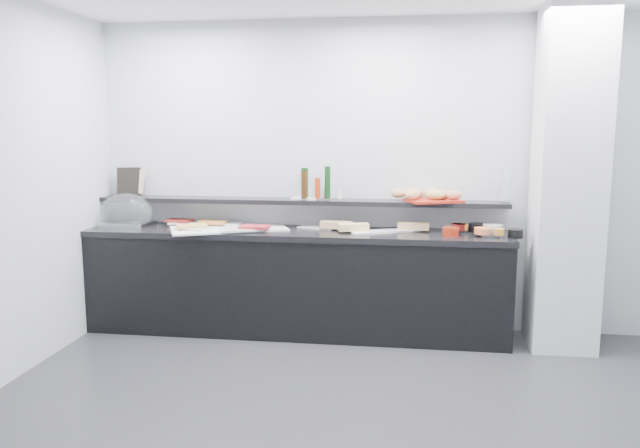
# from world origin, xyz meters

# --- Properties ---
(ground) EXTENTS (5.00, 5.00, 0.00)m
(ground) POSITION_xyz_m (0.00, 0.00, 0.00)
(ground) COLOR #2D2D30
(ground) RESTS_ON ground
(back_wall) EXTENTS (5.00, 0.02, 2.70)m
(back_wall) POSITION_xyz_m (0.00, 2.00, 1.35)
(back_wall) COLOR silver
(back_wall) RESTS_ON ground
(column) EXTENTS (0.50, 0.50, 2.70)m
(column) POSITION_xyz_m (1.50, 1.65, 1.35)
(column) COLOR silver
(column) RESTS_ON ground
(buffet_cabinet) EXTENTS (3.60, 0.60, 0.85)m
(buffet_cabinet) POSITION_xyz_m (-0.70, 1.70, 0.42)
(buffet_cabinet) COLOR black
(buffet_cabinet) RESTS_ON ground
(counter_top) EXTENTS (3.62, 0.62, 0.05)m
(counter_top) POSITION_xyz_m (-0.70, 1.70, 0.88)
(counter_top) COLOR black
(counter_top) RESTS_ON buffet_cabinet
(wall_shelf) EXTENTS (3.60, 0.25, 0.04)m
(wall_shelf) POSITION_xyz_m (-0.70, 1.88, 1.13)
(wall_shelf) COLOR black
(wall_shelf) RESTS_ON back_wall
(cloche_base) EXTENTS (0.45, 0.32, 0.04)m
(cloche_base) POSITION_xyz_m (-2.23, 1.73, 0.92)
(cloche_base) COLOR #ACB0B3
(cloche_base) RESTS_ON counter_top
(cloche_dome) EXTENTS (0.51, 0.37, 0.34)m
(cloche_dome) POSITION_xyz_m (-2.24, 1.73, 1.03)
(cloche_dome) COLOR white
(cloche_dome) RESTS_ON cloche_base
(linen_runner) EXTENTS (1.08, 0.82, 0.01)m
(linen_runner) POSITION_xyz_m (-1.28, 1.67, 0.91)
(linen_runner) COLOR silver
(linen_runner) RESTS_ON counter_top
(platter_meat_a) EXTENTS (0.33, 0.26, 0.01)m
(platter_meat_a) POSITION_xyz_m (-1.75, 1.86, 0.92)
(platter_meat_a) COLOR white
(platter_meat_a) RESTS_ON linen_runner
(food_meat_a) EXTENTS (0.25, 0.18, 0.02)m
(food_meat_a) POSITION_xyz_m (-1.79, 1.84, 0.94)
(food_meat_a) COLOR maroon
(food_meat_a) RESTS_ON platter_meat_a
(platter_salmon) EXTENTS (0.31, 0.21, 0.01)m
(platter_salmon) POSITION_xyz_m (-1.38, 1.85, 0.92)
(platter_salmon) COLOR silver
(platter_salmon) RESTS_ON linen_runner
(food_salmon) EXTENTS (0.25, 0.17, 0.02)m
(food_salmon) POSITION_xyz_m (-1.46, 1.79, 0.94)
(food_salmon) COLOR #C77628
(food_salmon) RESTS_ON platter_salmon
(platter_cheese) EXTENTS (0.31, 0.25, 0.01)m
(platter_cheese) POSITION_xyz_m (-1.55, 1.56, 0.92)
(platter_cheese) COLOR silver
(platter_cheese) RESTS_ON linen_runner
(food_cheese) EXTENTS (0.29, 0.25, 0.02)m
(food_cheese) POSITION_xyz_m (-1.57, 1.56, 0.94)
(food_cheese) COLOR #D5AA53
(food_cheese) RESTS_ON platter_cheese
(platter_meat_b) EXTENTS (0.41, 0.35, 0.01)m
(platter_meat_b) POSITION_xyz_m (-1.14, 1.57, 0.92)
(platter_meat_b) COLOR white
(platter_meat_b) RESTS_ON linen_runner
(food_meat_b) EXTENTS (0.25, 0.17, 0.02)m
(food_meat_b) POSITION_xyz_m (-1.03, 1.59, 0.94)
(food_meat_b) COLOR maroon
(food_meat_b) RESTS_ON platter_meat_b
(sandwich_plate_left) EXTENTS (0.34, 0.20, 0.01)m
(sandwich_plate_left) POSITION_xyz_m (-0.53, 1.83, 0.91)
(sandwich_plate_left) COLOR silver
(sandwich_plate_left) RESTS_ON counter_top
(sandwich_food_left) EXTENTS (0.28, 0.15, 0.06)m
(sandwich_food_left) POSITION_xyz_m (-0.35, 1.77, 0.94)
(sandwich_food_left) COLOR tan
(sandwich_food_left) RESTS_ON sandwich_plate_left
(tongs_left) EXTENTS (0.16, 0.01, 0.01)m
(tongs_left) POSITION_xyz_m (-0.60, 1.71, 0.92)
(tongs_left) COLOR silver
(tongs_left) RESTS_ON sandwich_plate_left
(sandwich_plate_mid) EXTENTS (0.35, 0.26, 0.01)m
(sandwich_plate_mid) POSITION_xyz_m (-0.05, 1.66, 0.91)
(sandwich_plate_mid) COLOR white
(sandwich_plate_mid) RESTS_ON counter_top
(sandwich_food_mid) EXTENTS (0.27, 0.16, 0.06)m
(sandwich_food_mid) POSITION_xyz_m (-0.20, 1.67, 0.94)
(sandwich_food_mid) COLOR #DAB472
(sandwich_food_mid) RESTS_ON sandwich_plate_mid
(tongs_mid) EXTENTS (0.14, 0.10, 0.01)m
(tongs_mid) POSITION_xyz_m (-0.25, 1.66, 0.92)
(tongs_mid) COLOR silver
(tongs_mid) RESTS_ON sandwich_plate_mid
(sandwich_plate_right) EXTENTS (0.33, 0.24, 0.01)m
(sandwich_plate_right) POSITION_xyz_m (0.22, 1.79, 0.91)
(sandwich_plate_right) COLOR silver
(sandwich_plate_right) RESTS_ON counter_top
(sandwich_food_right) EXTENTS (0.27, 0.12, 0.06)m
(sandwich_food_right) POSITION_xyz_m (0.30, 1.80, 0.94)
(sandwich_food_right) COLOR tan
(sandwich_food_right) RESTS_ON sandwich_plate_right
(tongs_right) EXTENTS (0.16, 0.02, 0.01)m
(tongs_right) POSITION_xyz_m (0.26, 1.71, 0.92)
(tongs_right) COLOR #B9BDC1
(tongs_right) RESTS_ON sandwich_plate_right
(bowl_glass_fruit) EXTENTS (0.20, 0.20, 0.07)m
(bowl_glass_fruit) POSITION_xyz_m (0.61, 1.79, 0.94)
(bowl_glass_fruit) COLOR white
(bowl_glass_fruit) RESTS_ON counter_top
(fill_glass_fruit) EXTENTS (0.14, 0.14, 0.05)m
(fill_glass_fruit) POSITION_xyz_m (0.69, 1.80, 0.95)
(fill_glass_fruit) COLOR orange
(fill_glass_fruit) RESTS_ON bowl_glass_fruit
(bowl_black_jam) EXTENTS (0.17, 0.17, 0.07)m
(bowl_black_jam) POSITION_xyz_m (0.83, 1.86, 0.94)
(bowl_black_jam) COLOR black
(bowl_black_jam) RESTS_ON counter_top
(fill_black_jam) EXTENTS (0.15, 0.15, 0.05)m
(fill_black_jam) POSITION_xyz_m (0.68, 1.79, 0.95)
(fill_black_jam) COLOR #590D0C
(fill_black_jam) RESTS_ON bowl_black_jam
(bowl_glass_cream) EXTENTS (0.17, 0.17, 0.07)m
(bowl_glass_cream) POSITION_xyz_m (0.94, 1.82, 0.94)
(bowl_glass_cream) COLOR white
(bowl_glass_cream) RESTS_ON counter_top
(fill_glass_cream) EXTENTS (0.19, 0.19, 0.05)m
(fill_glass_cream) POSITION_xyz_m (0.96, 1.82, 0.95)
(fill_glass_cream) COLOR white
(fill_glass_cream) RESTS_ON bowl_glass_cream
(bowl_red_jam) EXTENTS (0.17, 0.17, 0.07)m
(bowl_red_jam) POSITION_xyz_m (0.60, 1.61, 0.94)
(bowl_red_jam) COLOR maroon
(bowl_red_jam) RESTS_ON counter_top
(fill_red_jam) EXTENTS (0.14, 0.14, 0.05)m
(fill_red_jam) POSITION_xyz_m (0.59, 1.62, 0.95)
(fill_red_jam) COLOR #57210C
(fill_red_jam) RESTS_ON bowl_red_jam
(bowl_glass_salmon) EXTENTS (0.17, 0.17, 0.07)m
(bowl_glass_salmon) POSITION_xyz_m (0.92, 1.58, 0.94)
(bowl_glass_salmon) COLOR white
(bowl_glass_salmon) RESTS_ON counter_top
(fill_glass_salmon) EXTENTS (0.18, 0.18, 0.05)m
(fill_glass_salmon) POSITION_xyz_m (0.86, 1.61, 0.95)
(fill_glass_salmon) COLOR orange
(fill_glass_salmon) RESTS_ON bowl_glass_salmon
(bowl_black_fruit) EXTENTS (0.15, 0.15, 0.07)m
(bowl_black_fruit) POSITION_xyz_m (1.11, 1.60, 0.94)
(bowl_black_fruit) COLOR black
(bowl_black_fruit) RESTS_ON counter_top
(fill_black_fruit) EXTENTS (0.10, 0.10, 0.05)m
(fill_black_fruit) POSITION_xyz_m (0.98, 1.58, 0.95)
(fill_black_fruit) COLOR orange
(fill_black_fruit) RESTS_ON bowl_black_fruit
(framed_print) EXTENTS (0.22, 0.13, 0.26)m
(framed_print) POSITION_xyz_m (-2.29, 1.93, 1.28)
(framed_print) COLOR black
(framed_print) RESTS_ON wall_shelf
(print_art) EXTENTS (0.19, 0.11, 0.22)m
(print_art) POSITION_xyz_m (-2.24, 1.96, 1.28)
(print_art) COLOR beige
(print_art) RESTS_ON framed_print
(condiment_tray) EXTENTS (0.27, 0.20, 0.01)m
(condiment_tray) POSITION_xyz_m (-0.64, 1.90, 1.16)
(condiment_tray) COLOR white
(condiment_tray) RESTS_ON wall_shelf
(bottle_green_a) EXTENTS (0.07, 0.07, 0.26)m
(bottle_green_a) POSITION_xyz_m (-0.65, 1.92, 1.29)
(bottle_green_a) COLOR black
(bottle_green_a) RESTS_ON condiment_tray
(bottle_brown) EXTENTS (0.07, 0.07, 0.24)m
(bottle_brown) POSITION_xyz_m (-0.64, 1.84, 1.28)
(bottle_brown) COLOR #331D09
(bottle_brown) RESTS_ON condiment_tray
(bottle_green_b) EXTENTS (0.06, 0.06, 0.28)m
(bottle_green_b) POSITION_xyz_m (-0.44, 1.87, 1.30)
(bottle_green_b) COLOR #0E3412
(bottle_green_b) RESTS_ON condiment_tray
(bottle_hot) EXTENTS (0.05, 0.05, 0.18)m
(bottle_hot) POSITION_xyz_m (-0.52, 1.84, 1.25)
(bottle_hot) COLOR #B12C0C
(bottle_hot) RESTS_ON condiment_tray
(shaker_salt) EXTENTS (0.04, 0.04, 0.07)m
(shaker_salt) POSITION_xyz_m (-0.46, 1.89, 1.20)
(shaker_salt) COLOR white
(shaker_salt) RESTS_ON condiment_tray
(shaker_pepper) EXTENTS (0.04, 0.04, 0.07)m
(shaker_pepper) POSITION_xyz_m (-0.33, 1.85, 1.20)
(shaker_pepper) COLOR white
(shaker_pepper) RESTS_ON condiment_tray
(bread_tray) EXTENTS (0.52, 0.45, 0.02)m
(bread_tray) POSITION_xyz_m (0.47, 1.84, 1.16)
(bread_tray) COLOR #A81F12
(bread_tray) RESTS_ON wall_shelf
(bread_roll_nw) EXTENTS (0.14, 0.10, 0.08)m
(bread_roll_nw) POSITION_xyz_m (0.17, 1.91, 1.21)
(bread_roll_nw) COLOR tan
(bread_roll_nw) RESTS_ON bread_tray
(bread_roll_n) EXTENTS (0.16, 0.12, 0.08)m
(bread_roll_n) POSITION_xyz_m (0.31, 1.98, 1.21)
(bread_roll_n) COLOR #B38044
(bread_roll_n) RESTS_ON bread_tray
(bread_roll_ne) EXTENTS (0.13, 0.09, 0.08)m
(bread_roll_ne) POSITION_xyz_m (0.46, 1.98, 1.21)
(bread_roll_ne) COLOR tan
(bread_roll_ne) RESTS_ON bread_tray
(bread_roll_sw) EXTENTS (0.14, 0.12, 0.08)m
(bread_roll_sw) POSITION_xyz_m (0.29, 1.78, 1.21)
(bread_roll_sw) COLOR #C8834C
(bread_roll_sw) RESTS_ON bread_tray
(bread_roll_s) EXTENTS (0.18, 0.14, 0.08)m
(bread_roll_s) POSITION_xyz_m (0.48, 1.82, 1.21)
(bread_roll_s) COLOR tan
(bread_roll_s) RESTS_ON bread_tray
(bread_roll_se) EXTENTS (0.15, 0.10, 0.08)m
(bread_roll_se) POSITION_xyz_m (0.64, 1.84, 1.21)
(bread_roll_se) COLOR #D0804F
(bread_roll_se) RESTS_ON bread_tray
(bread_roll_midw) EXTENTS (0.18, 0.15, 0.08)m
(bread_roll_midw) POSITION_xyz_m (0.29, 1.89, 1.21)
(bread_roll_midw) COLOR #BE8548
(bread_roll_midw) RESTS_ON bread_tray
(bread_roll_mide) EXTENTS (0.13, 0.09, 0.08)m
(bread_roll_mide) POSITION_xyz_m (0.55, 1.87, 1.21)
(bread_roll_mide) COLOR #AA7041
(bread_roll_mide) RESTS_ON bread_tray
(carafe) EXTENTS (0.10, 0.10, 0.30)m
(carafe) POSITION_xyz_m (1.06, 1.87, 1.30)
(carafe) COLOR white
(carafe) RESTS_ON wall_shelf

